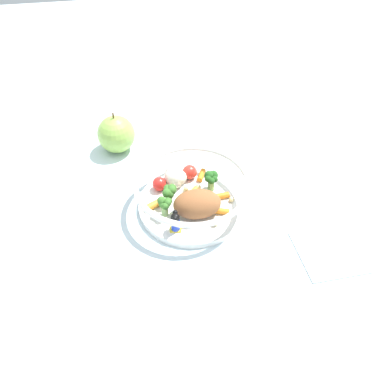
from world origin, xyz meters
TOP-DOWN VIEW (x-y plane):
  - ground_plane at (0.00, 0.00)m, footprint 2.40×2.40m
  - food_container at (-0.00, 0.01)m, footprint 0.20×0.20m
  - loose_apple at (-0.20, -0.11)m, footprint 0.08×0.08m
  - folded_napkin at (0.14, 0.21)m, footprint 0.10×0.10m

SIDE VIEW (x-z plane):
  - ground_plane at x=0.00m, z-range 0.00..0.00m
  - folded_napkin at x=0.14m, z-range 0.00..0.01m
  - food_container at x=0.00m, z-range 0.00..0.06m
  - loose_apple at x=-0.20m, z-range -0.01..0.08m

